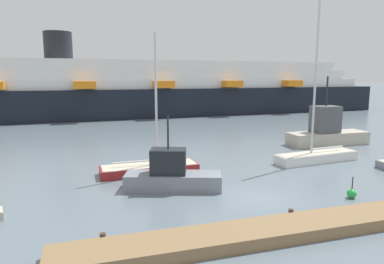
# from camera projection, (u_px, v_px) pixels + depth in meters

# --- Properties ---
(ground_plane) EXTENTS (600.00, 600.00, 0.00)m
(ground_plane) POSITION_uv_depth(u_px,v_px,m) (257.00, 199.00, 20.27)
(ground_plane) COLOR slate
(dock_pier) EXTENTS (22.39, 2.29, 0.67)m
(dock_pier) POSITION_uv_depth(u_px,v_px,m) (304.00, 226.00, 15.90)
(dock_pier) COLOR olive
(dock_pier) RESTS_ON ground_plane
(sailboat_0) EXTENTS (7.20, 2.26, 10.15)m
(sailboat_0) POSITION_uv_depth(u_px,v_px,m) (150.00, 167.00, 25.52)
(sailboat_0) COLOR maroon
(sailboat_0) RESTS_ON ground_plane
(sailboat_4) EXTENTS (7.62, 2.43, 13.74)m
(sailboat_4) POSITION_uv_depth(u_px,v_px,m) (317.00, 154.00, 28.86)
(sailboat_4) COLOR white
(sailboat_4) RESTS_ON ground_plane
(fishing_boat_0) EXTENTS (6.33, 3.66, 4.72)m
(fishing_boat_0) POSITION_uv_depth(u_px,v_px,m) (172.00, 175.00, 21.88)
(fishing_boat_0) COLOR gray
(fishing_boat_0) RESTS_ON ground_plane
(fishing_boat_1) EXTENTS (8.65, 2.55, 7.09)m
(fishing_boat_1) POSITION_uv_depth(u_px,v_px,m) (327.00, 132.00, 36.09)
(fishing_boat_1) COLOR #BCB29E
(fishing_boat_1) RESTS_ON ground_plane
(channel_buoy_0) EXTENTS (0.55, 0.55, 1.30)m
(channel_buoy_0) POSITION_uv_depth(u_px,v_px,m) (352.00, 193.00, 20.33)
(channel_buoy_0) COLOR green
(channel_buoy_0) RESTS_ON ground_plane
(cruise_ship) EXTENTS (90.60, 17.34, 14.33)m
(cruise_ship) POSITION_uv_depth(u_px,v_px,m) (154.00, 90.00, 63.72)
(cruise_ship) COLOR black
(cruise_ship) RESTS_ON ground_plane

